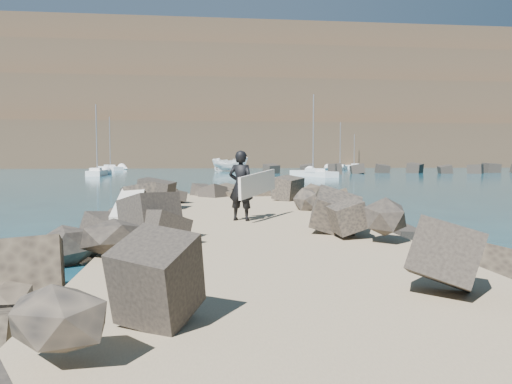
# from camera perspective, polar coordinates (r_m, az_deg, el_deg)

# --- Properties ---
(ground) EXTENTS (800.00, 800.00, 0.00)m
(ground) POSITION_cam_1_polar(r_m,az_deg,el_deg) (12.24, -0.54, -6.70)
(ground) COLOR #0F384C
(ground) RESTS_ON ground
(jetty) EXTENTS (6.00, 26.00, 0.60)m
(jetty) POSITION_cam_1_polar(r_m,az_deg,el_deg) (10.23, 0.64, -7.11)
(jetty) COLOR #8C7759
(jetty) RESTS_ON ground
(riprap_left) EXTENTS (2.60, 22.00, 1.00)m
(riprap_left) POSITION_cam_1_polar(r_m,az_deg,el_deg) (10.73, -15.33, -5.64)
(riprap_left) COLOR black
(riprap_left) RESTS_ON ground
(riprap_right) EXTENTS (2.60, 22.00, 1.00)m
(riprap_right) POSITION_cam_1_polar(r_m,az_deg,el_deg) (11.39, 15.01, -5.08)
(riprap_right) COLOR black
(riprap_right) RESTS_ON ground
(breakwater_secondary) EXTENTS (52.00, 4.00, 1.20)m
(breakwater_secondary) POSITION_cam_1_polar(r_m,az_deg,el_deg) (76.16, 21.93, 2.45)
(breakwater_secondary) COLOR black
(breakwater_secondary) RESTS_ON ground
(headland) EXTENTS (360.00, 140.00, 32.00)m
(headland) POSITION_cam_1_polar(r_m,az_deg,el_deg) (172.87, -2.80, 8.55)
(headland) COLOR #2D4919
(headland) RESTS_ON ground
(surfboard_resting) EXTENTS (0.63, 2.37, 0.08)m
(surfboard_resting) POSITION_cam_1_polar(r_m,az_deg,el_deg) (12.60, -14.34, -1.74)
(surfboard_resting) COLOR white
(surfboard_resting) RESTS_ON riprap_left
(boat_imported) EXTENTS (6.26, 3.45, 2.29)m
(boat_imported) POSITION_cam_1_polar(r_m,az_deg,el_deg) (81.41, -2.97, 3.20)
(boat_imported) COLOR white
(boat_imported) RESTS_ON ground
(surfer_with_board) EXTENTS (1.45, 2.02, 1.85)m
(surfer_with_board) POSITION_cam_1_polar(r_m,az_deg,el_deg) (13.10, -1.45, 0.76)
(surfer_with_board) COLOR black
(surfer_with_board) RESTS_ON jetty
(sailboat_a) EXTENTS (1.96, 7.46, 8.88)m
(sailboat_a) POSITION_cam_1_polar(r_m,az_deg,el_deg) (64.70, -17.70, 2.11)
(sailboat_a) COLOR white
(sailboat_a) RESTS_ON ground
(sailboat_d) EXTENTS (4.60, 7.13, 8.64)m
(sailboat_d) POSITION_cam_1_polar(r_m,az_deg,el_deg) (90.47, 9.58, 2.73)
(sailboat_d) COLOR white
(sailboat_d) RESTS_ON ground
(sailboat_e) EXTENTS (5.39, 7.75, 9.45)m
(sailboat_e) POSITION_cam_1_polar(r_m,az_deg,el_deg) (91.02, -16.31, 2.63)
(sailboat_e) COLOR white
(sailboat_e) RESTS_ON ground
(sailboat_c) EXTENTS (4.25, 8.33, 9.75)m
(sailboat_c) POSITION_cam_1_polar(r_m,az_deg,el_deg) (59.16, 6.55, 2.11)
(sailboat_c) COLOR white
(sailboat_c) RESTS_ON ground
(sailboat_f) EXTENTS (2.22, 5.90, 7.10)m
(sailboat_f) POSITION_cam_1_polar(r_m,az_deg,el_deg) (104.17, 11.15, 2.87)
(sailboat_f) COLOR white
(sailboat_f) RESTS_ON ground
(headland_buildings) EXTENTS (137.50, 30.50, 5.00)m
(headland_buildings) POSITION_cam_1_polar(r_m,az_deg,el_deg) (168.16, -0.24, 14.87)
(headland_buildings) COLOR white
(headland_buildings) RESTS_ON headland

